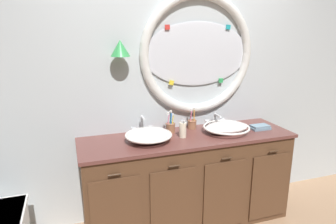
{
  "coord_description": "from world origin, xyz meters",
  "views": [
    {
      "loc": [
        -0.98,
        -2.16,
        1.82
      ],
      "look_at": [
        -0.17,
        0.25,
        1.13
      ],
      "focal_mm": 32.15,
      "sensor_mm": 36.0,
      "label": 1
    }
  ],
  "objects_px": {
    "sink_basin_left": "(149,135)",
    "folded_hand_towel": "(260,127)",
    "toothbrush_holder_right": "(192,124)",
    "toothbrush_holder_left": "(170,127)",
    "sink_basin_right": "(226,127)",
    "soap_dispenser": "(183,129)"
  },
  "relations": [
    {
      "from": "sink_basin_left",
      "to": "folded_hand_towel",
      "type": "height_order",
      "value": "sink_basin_left"
    },
    {
      "from": "sink_basin_left",
      "to": "toothbrush_holder_right",
      "type": "height_order",
      "value": "toothbrush_holder_right"
    },
    {
      "from": "toothbrush_holder_left",
      "to": "toothbrush_holder_right",
      "type": "xyz_separation_m",
      "value": [
        0.24,
        0.05,
        -0.01
      ]
    },
    {
      "from": "sink_basin_right",
      "to": "soap_dispenser",
      "type": "relative_size",
      "value": 2.63
    },
    {
      "from": "toothbrush_holder_left",
      "to": "soap_dispenser",
      "type": "height_order",
      "value": "toothbrush_holder_left"
    },
    {
      "from": "soap_dispenser",
      "to": "folded_hand_towel",
      "type": "height_order",
      "value": "soap_dispenser"
    },
    {
      "from": "toothbrush_holder_right",
      "to": "folded_hand_towel",
      "type": "distance_m",
      "value": 0.67
    },
    {
      "from": "sink_basin_right",
      "to": "toothbrush_holder_right",
      "type": "bearing_deg",
      "value": 139.97
    },
    {
      "from": "sink_basin_right",
      "to": "toothbrush_holder_left",
      "type": "distance_m",
      "value": 0.53
    },
    {
      "from": "sink_basin_left",
      "to": "toothbrush_holder_left",
      "type": "bearing_deg",
      "value": 33.37
    },
    {
      "from": "sink_basin_left",
      "to": "sink_basin_right",
      "type": "distance_m",
      "value": 0.76
    },
    {
      "from": "sink_basin_left",
      "to": "toothbrush_holder_right",
      "type": "distance_m",
      "value": 0.55
    },
    {
      "from": "sink_basin_right",
      "to": "sink_basin_left",
      "type": "bearing_deg",
      "value": 180.0
    },
    {
      "from": "soap_dispenser",
      "to": "folded_hand_towel",
      "type": "relative_size",
      "value": 0.89
    },
    {
      "from": "toothbrush_holder_right",
      "to": "folded_hand_towel",
      "type": "xyz_separation_m",
      "value": [
        0.63,
        -0.24,
        -0.03
      ]
    },
    {
      "from": "sink_basin_left",
      "to": "sink_basin_right",
      "type": "height_order",
      "value": "sink_basin_left"
    },
    {
      "from": "toothbrush_holder_right",
      "to": "sink_basin_right",
      "type": "bearing_deg",
      "value": -40.03
    },
    {
      "from": "sink_basin_left",
      "to": "toothbrush_holder_left",
      "type": "relative_size",
      "value": 1.85
    },
    {
      "from": "sink_basin_right",
      "to": "folded_hand_towel",
      "type": "distance_m",
      "value": 0.37
    },
    {
      "from": "toothbrush_holder_left",
      "to": "folded_hand_towel",
      "type": "bearing_deg",
      "value": -12.32
    },
    {
      "from": "folded_hand_towel",
      "to": "soap_dispenser",
      "type": "bearing_deg",
      "value": 177.93
    },
    {
      "from": "toothbrush_holder_left",
      "to": "folded_hand_towel",
      "type": "distance_m",
      "value": 0.89
    }
  ]
}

